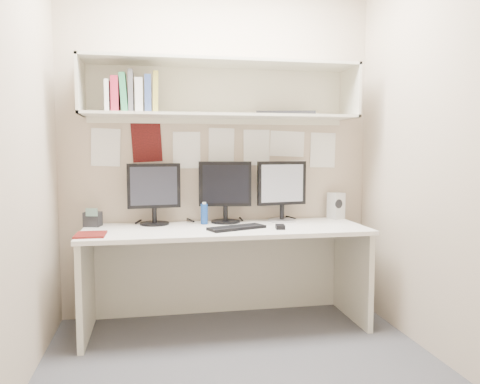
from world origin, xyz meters
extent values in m
cube|color=#434247|center=(0.00, 0.00, 0.00)|extent=(2.40, 2.00, 0.01)
cube|color=tan|center=(0.00, 1.00, 1.30)|extent=(2.40, 0.02, 2.60)
cube|color=tan|center=(0.00, -1.00, 1.30)|extent=(2.40, 0.02, 2.60)
cube|color=tan|center=(-1.20, 0.00, 1.30)|extent=(0.02, 2.00, 2.60)
cube|color=tan|center=(1.20, 0.00, 1.30)|extent=(0.02, 2.00, 2.60)
cube|color=silver|center=(0.00, 0.64, 0.71)|extent=(2.00, 0.70, 0.03)
cube|color=beige|center=(0.00, 0.97, 0.35)|extent=(1.96, 0.02, 0.70)
cube|color=beige|center=(0.00, 0.81, 1.53)|extent=(2.00, 0.38, 0.02)
cube|color=beige|center=(0.00, 0.81, 1.91)|extent=(2.00, 0.38, 0.02)
cube|color=beige|center=(0.00, 0.99, 1.72)|extent=(2.00, 0.02, 0.40)
cube|color=beige|center=(-0.99, 0.81, 1.72)|extent=(0.02, 0.38, 0.40)
cube|color=beige|center=(0.99, 0.81, 1.72)|extent=(0.02, 0.38, 0.40)
cylinder|color=black|center=(-0.50, 0.86, 0.74)|extent=(0.21, 0.21, 0.02)
cylinder|color=black|center=(-0.50, 0.86, 0.80)|extent=(0.03, 0.03, 0.11)
cube|color=black|center=(-0.50, 0.87, 1.02)|extent=(0.39, 0.07, 0.33)
cube|color=black|center=(-0.50, 0.85, 1.02)|extent=(0.34, 0.04, 0.28)
cylinder|color=black|center=(0.03, 0.86, 0.74)|extent=(0.22, 0.22, 0.02)
cylinder|color=black|center=(0.03, 0.86, 0.80)|extent=(0.04, 0.04, 0.11)
cube|color=black|center=(0.03, 0.87, 1.02)|extent=(0.40, 0.11, 0.34)
cube|color=black|center=(0.03, 0.85, 1.02)|extent=(0.34, 0.07, 0.29)
cylinder|color=#A5A5AA|center=(0.47, 0.86, 0.74)|extent=(0.22, 0.22, 0.02)
cylinder|color=black|center=(0.47, 0.86, 0.80)|extent=(0.04, 0.04, 0.11)
cube|color=black|center=(0.47, 0.87, 1.02)|extent=(0.40, 0.10, 0.34)
cube|color=silver|center=(0.47, 0.85, 1.02)|extent=(0.35, 0.06, 0.29)
cube|color=black|center=(0.06, 0.55, 0.74)|extent=(0.43, 0.28, 0.02)
cube|color=black|center=(0.36, 0.50, 0.74)|extent=(0.07, 0.11, 0.03)
cube|color=beige|center=(0.94, 0.91, 0.83)|extent=(0.13, 0.13, 0.21)
cylinder|color=black|center=(0.94, 0.86, 0.86)|extent=(0.07, 0.03, 0.07)
cylinder|color=navy|center=(-0.14, 0.82, 0.81)|extent=(0.05, 0.05, 0.15)
cylinder|color=white|center=(-0.14, 0.82, 0.88)|extent=(0.03, 0.03, 0.02)
cube|color=#58120F|center=(-0.91, 0.48, 0.74)|extent=(0.19, 0.23, 0.01)
cube|color=black|center=(-0.94, 0.86, 0.78)|extent=(0.13, 0.12, 0.10)
cube|color=#4C6659|center=(-0.94, 0.81, 0.84)|extent=(0.08, 0.03, 0.06)
cube|color=white|center=(-0.81, 0.77, 1.65)|extent=(0.03, 0.18, 0.22)
cube|color=#BC223D|center=(-0.76, 0.77, 1.66)|extent=(0.05, 0.18, 0.24)
cube|color=#2B8251|center=(-0.70, 0.77, 1.67)|extent=(0.04, 0.18, 0.26)
cube|color=#535359|center=(-0.65, 0.77, 1.68)|extent=(0.03, 0.18, 0.29)
cube|color=silver|center=(-0.59, 0.77, 1.66)|extent=(0.05, 0.18, 0.23)
cube|color=navy|center=(-0.53, 0.77, 1.67)|extent=(0.04, 0.18, 0.26)
cube|color=#9F9535|center=(-0.48, 0.77, 1.68)|extent=(0.04, 0.18, 0.28)
cube|color=black|center=(0.49, 0.84, 1.56)|extent=(0.47, 0.26, 0.03)
camera|label=1|loc=(-0.51, -2.62, 1.27)|focal=35.00mm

